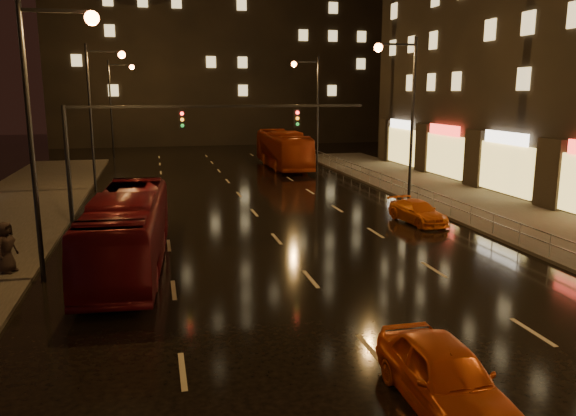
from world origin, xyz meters
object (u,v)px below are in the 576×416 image
at_px(bus_red, 128,231).
at_px(taxi_far, 418,212).
at_px(taxi_near, 445,376).
at_px(bus_curb, 283,149).
at_px(pedestrian_c, 6,247).

distance_m(bus_red, taxi_far, 15.32).
bearing_deg(taxi_near, taxi_far, 66.65).
bearing_deg(bus_red, taxi_far, 21.52).
height_order(bus_red, taxi_near, bus_red).
relative_size(bus_curb, taxi_far, 2.98).
bearing_deg(pedestrian_c, bus_red, -66.30).
distance_m(taxi_near, taxi_far, 18.17).
bearing_deg(taxi_far, taxi_near, -122.05).
height_order(bus_red, bus_curb, bus_curb).
xyz_separation_m(bus_red, taxi_far, (14.59, 4.60, -0.93)).
xyz_separation_m(taxi_near, taxi_far, (7.50, 16.55, -0.17)).
distance_m(bus_red, taxi_near, 13.92).
xyz_separation_m(bus_curb, pedestrian_c, (-17.00, -27.81, -0.55)).
height_order(bus_curb, pedestrian_c, bus_curb).
relative_size(taxi_far, pedestrian_c, 2.06).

